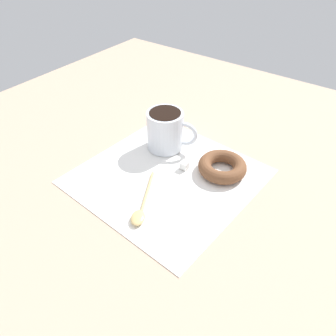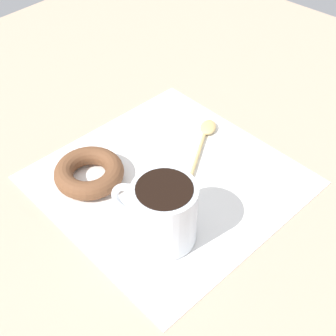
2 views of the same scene
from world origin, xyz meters
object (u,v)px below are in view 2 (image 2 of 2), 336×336
at_px(coffee_cup, 163,212).
at_px(donut, 89,173).
at_px(spoon, 206,136).
at_px(sugar_cube, 142,185).

height_order(coffee_cup, donut, coffee_cup).
xyz_separation_m(coffee_cup, donut, (0.00, 0.14, -0.03)).
bearing_deg(coffee_cup, donut, 88.80).
bearing_deg(spoon, coffee_cup, -156.39).
xyz_separation_m(coffee_cup, sugar_cube, (0.04, 0.07, -0.04)).
bearing_deg(sugar_cube, coffee_cup, -117.29).
relative_size(coffee_cup, sugar_cube, 7.19).
height_order(spoon, sugar_cube, sugar_cube).
xyz_separation_m(donut, sugar_cube, (0.04, -0.07, -0.01)).
distance_m(coffee_cup, donut, 0.14).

